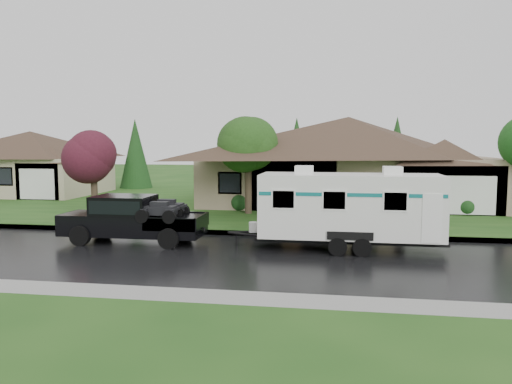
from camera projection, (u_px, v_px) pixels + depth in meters
ground at (303, 248)px, 19.47m from camera, size 140.00×140.00×0.00m
road at (299, 259)px, 17.51m from camera, size 140.00×8.00×0.01m
curb at (306, 235)px, 21.68m from camera, size 140.00×0.50×0.15m
lawn at (317, 201)px, 34.20m from camera, size 140.00×26.00×0.15m
house_main at (353, 150)px, 32.35m from camera, size 19.44×10.80×6.90m
house_far at (32, 157)px, 38.20m from camera, size 10.80×8.64×5.80m
tree_left_green at (248, 146)px, 27.46m from camera, size 3.26×3.26×5.40m
tree_red at (93, 159)px, 26.15m from camera, size 2.70×2.70×4.47m
shrub_row at (349, 203)px, 28.23m from camera, size 13.60×1.00×1.00m
pickup_truck at (131, 217)px, 20.38m from camera, size 5.79×2.20×1.93m
travel_trailer at (350, 206)px, 18.92m from camera, size 7.14×2.51×3.20m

